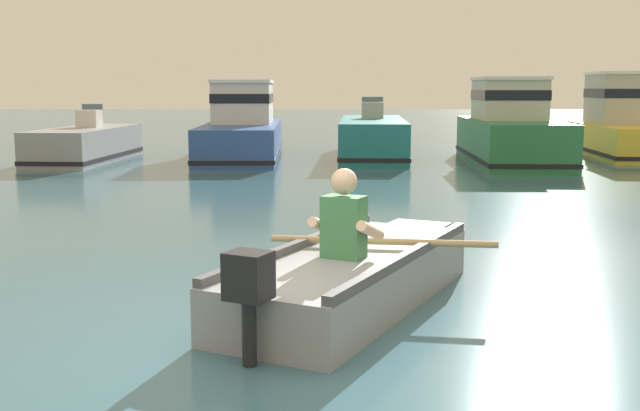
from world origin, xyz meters
TOP-DOWN VIEW (x-y plane):
  - ground_plane at (0.00, 0.00)m, footprint 120.00×120.00m
  - rowboat_with_person at (0.63, 1.27)m, footprint 2.47×3.51m
  - moored_boat_grey at (-5.59, 14.14)m, footprint 1.88×4.62m
  - moored_boat_blue at (-1.75, 15.45)m, footprint 2.12×6.60m
  - moored_boat_teal at (1.74, 15.37)m, footprint 2.02×6.06m
  - moored_boat_green at (5.03, 13.75)m, footprint 2.24×5.45m
  - moored_boat_yellow at (8.42, 15.62)m, footprint 1.98×4.97m

SIDE VIEW (x-z plane):
  - ground_plane at x=0.00m, z-range 0.00..0.00m
  - rowboat_with_person at x=0.63m, z-range -0.34..0.85m
  - moored_boat_grey at x=-5.59m, z-range -0.31..1.11m
  - moored_boat_teal at x=1.74m, z-range -0.31..1.27m
  - moored_boat_blue at x=-1.75m, z-range -0.27..1.77m
  - moored_boat_green at x=5.03m, z-range -0.26..1.84m
  - moored_boat_yellow at x=8.42m, z-range -0.31..1.96m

